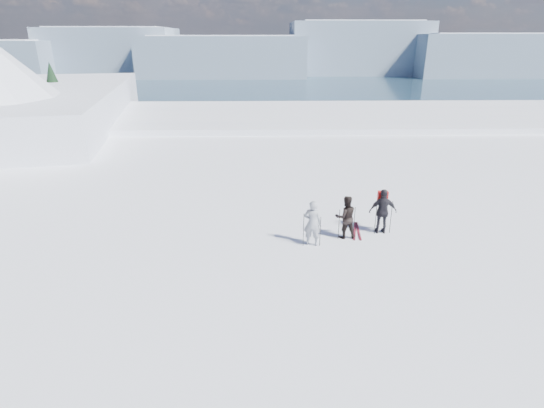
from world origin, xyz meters
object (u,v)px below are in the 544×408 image
Objects in this scene: skier_dark at (346,217)px; skier_pack at (383,211)px; skis_loose at (357,231)px; skier_grey at (312,223)px.

skier_dark is 1.58m from skier_pack.
skier_dark is at bearing -138.18° from skis_loose.
skier_pack reaches higher than skis_loose.
skier_grey is at bearing 18.51° from skier_dark.
skier_grey reaches higher than skier_dark.
skis_loose is at bearing -137.21° from skier_grey.
skier_grey is 1.03× the size of skier_dark.
skier_pack is 1.07× the size of skis_loose.
skier_pack is at bearing -148.57° from skier_grey.
skier_dark reaches higher than skis_loose.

